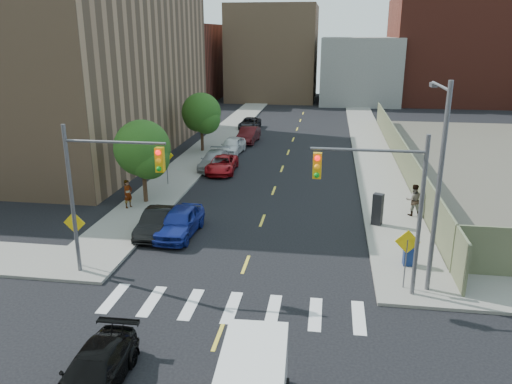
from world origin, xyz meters
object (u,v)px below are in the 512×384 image
(parked_car_grey, at_px, (250,123))
(pedestrian_east, at_px, (413,200))
(pedestrian_west, at_px, (128,194))
(payphone, at_px, (378,209))
(parked_car_black, at_px, (157,222))
(mailbox, at_px, (409,253))
(parked_car_red, at_px, (222,164))
(parked_car_white, at_px, (232,146))
(parked_car_blue, at_px, (180,222))
(parked_car_maroon, at_px, (248,135))
(parked_car_silver, at_px, (214,160))
(black_sedan, at_px, (94,372))

(parked_car_grey, distance_m, pedestrian_east, 31.08)
(pedestrian_west, bearing_deg, parked_car_grey, 17.68)
(payphone, bearing_deg, parked_car_black, -143.73)
(mailbox, height_order, pedestrian_west, pedestrian_west)
(parked_car_black, bearing_deg, pedestrian_west, 130.95)
(parked_car_red, xyz_separation_m, pedestrian_east, (13.60, -8.41, 0.47))
(parked_car_red, relative_size, parked_car_white, 1.05)
(parked_car_blue, relative_size, parked_car_maroon, 0.96)
(parked_car_blue, distance_m, parked_car_red, 13.16)
(pedestrian_east, bearing_deg, parked_car_red, -37.88)
(payphone, bearing_deg, parked_car_silver, 160.44)
(black_sedan, xyz_separation_m, pedestrian_east, (12.12, 17.27, 0.49))
(parked_car_white, xyz_separation_m, mailbox, (12.83, -21.86, 0.02))
(parked_car_silver, distance_m, black_sedan, 26.67)
(black_sedan, bearing_deg, parked_car_red, 92.29)
(parked_car_maroon, bearing_deg, pedestrian_east, -53.34)
(parked_car_black, xyz_separation_m, pedestrian_west, (-3.14, 3.56, 0.36))
(parked_car_blue, distance_m, parked_car_black, 1.30)
(parked_car_silver, xyz_separation_m, parked_car_grey, (0.00, 18.22, -0.08))
(mailbox, distance_m, payphone, 5.29)
(pedestrian_east, bearing_deg, parked_car_maroon, -62.42)
(parked_car_blue, relative_size, parked_car_red, 0.97)
(parked_car_black, xyz_separation_m, parked_car_maroon, (1.09, 24.70, 0.09))
(parked_car_black, bearing_deg, parked_car_grey, 89.62)
(parked_car_blue, relative_size, parked_car_black, 1.09)
(parked_car_red, relative_size, parked_car_maroon, 1.00)
(black_sedan, bearing_deg, parked_car_silver, 93.94)
(parked_car_silver, relative_size, payphone, 2.67)
(parked_car_black, relative_size, parked_car_silver, 0.85)
(parked_car_red, bearing_deg, pedestrian_west, -115.42)
(black_sedan, height_order, pedestrian_east, pedestrian_east)
(parked_car_maroon, xyz_separation_m, pedestrian_west, (-4.23, -21.14, 0.27))
(pedestrian_west, bearing_deg, pedestrian_east, -62.27)
(parked_car_black, height_order, black_sedan, parked_car_black)
(parked_car_silver, xyz_separation_m, parked_car_white, (0.41, 5.50, 0.05))
(mailbox, bearing_deg, pedestrian_west, 156.70)
(parked_car_blue, distance_m, parked_car_silver, 14.10)
(parked_car_red, bearing_deg, parked_car_white, 90.64)
(parked_car_blue, bearing_deg, payphone, 17.01)
(parked_car_grey, height_order, payphone, payphone)
(parked_car_white, xyz_separation_m, pedestrian_west, (-3.55, -15.98, 0.28))
(parked_car_black, distance_m, pedestrian_east, 15.18)
(parked_car_maroon, relative_size, pedestrian_west, 2.63)
(parked_car_white, bearing_deg, parked_car_red, -81.61)
(parked_car_grey, xyz_separation_m, payphone, (12.16, -29.40, 0.43))
(parked_car_silver, height_order, pedestrian_east, pedestrian_east)
(parked_car_white, height_order, parked_car_maroon, parked_car_maroon)
(parked_car_white, bearing_deg, pedestrian_west, -97.76)
(black_sedan, bearing_deg, pedestrian_east, 53.92)
(black_sedan, height_order, payphone, payphone)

